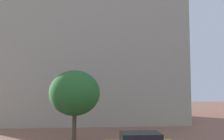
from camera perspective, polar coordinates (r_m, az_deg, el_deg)
The scene contains 2 objects.
landmark_building at distance 33.03m, azimuth -5.05°, elevation 7.65°, with size 23.45×12.79×33.26m.
tree_curb_far at distance 18.42m, azimuth -8.82°, elevation -5.40°, with size 3.79×3.79×5.54m.
Camera 1 is at (-0.71, -4.06, 4.17)m, focal length 38.67 mm.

